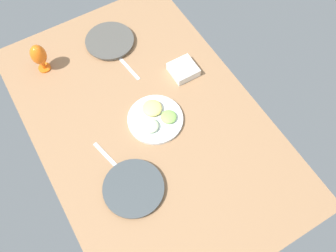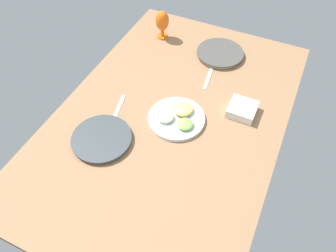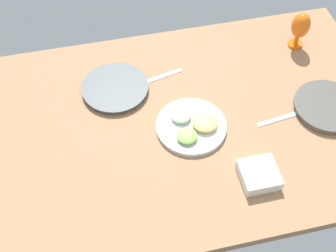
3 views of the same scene
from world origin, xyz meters
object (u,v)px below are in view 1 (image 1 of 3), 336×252
(dinner_plate_left, at_px, (134,188))
(dinner_plate_right, at_px, (110,41))
(hurricane_glass_orange, at_px, (39,56))
(square_bowl_white, at_px, (183,69))
(fruit_platter, at_px, (155,118))

(dinner_plate_left, distance_m, dinner_plate_right, 0.85)
(dinner_plate_left, distance_m, hurricane_glass_orange, 0.83)
(dinner_plate_right, relative_size, square_bowl_white, 2.04)
(dinner_plate_right, distance_m, fruit_platter, 0.54)
(hurricane_glass_orange, height_order, square_bowl_white, hurricane_glass_orange)
(dinner_plate_right, height_order, square_bowl_white, square_bowl_white)
(dinner_plate_left, height_order, fruit_platter, fruit_platter)
(dinner_plate_right, xyz_separation_m, hurricane_glass_orange, (0.02, 0.37, 0.09))
(fruit_platter, bearing_deg, dinner_plate_right, -2.66)
(dinner_plate_left, height_order, hurricane_glass_orange, hurricane_glass_orange)
(fruit_platter, distance_m, square_bowl_white, 0.32)
(dinner_plate_left, relative_size, fruit_platter, 1.01)
(square_bowl_white, bearing_deg, hurricane_glass_orange, 57.31)
(dinner_plate_left, xyz_separation_m, dinner_plate_right, (0.80, -0.28, 0.00))
(hurricane_glass_orange, distance_m, square_bowl_white, 0.73)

